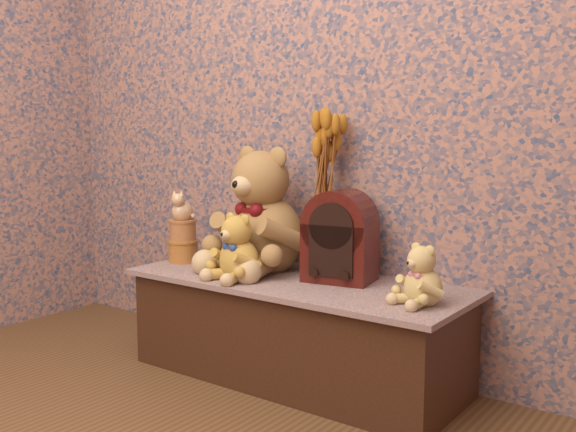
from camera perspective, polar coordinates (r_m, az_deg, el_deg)
name	(u,v)px	position (r m, az deg, el deg)	size (l,w,h in m)	color
display_shelf	(296,329)	(2.50, 0.69, -9.73)	(1.30, 0.52, 0.38)	#364970
teddy_large	(265,204)	(2.58, -2.01, 1.06)	(0.41, 0.49, 0.52)	#9A693B
teddy_medium	(239,244)	(2.43, -4.25, -2.41)	(0.21, 0.25, 0.26)	gold
teddy_small	(423,272)	(2.12, 11.62, -4.75)	(0.16, 0.20, 0.21)	tan
cathedral_radio	(340,235)	(2.39, 4.52, -1.68)	(0.24, 0.17, 0.33)	#3B0F0A
ceramic_vase	(323,246)	(2.52, 3.02, -2.59)	(0.13, 0.13, 0.21)	tan
dried_stalks	(323,160)	(2.49, 3.08, 4.85)	(0.23, 0.23, 0.44)	#AE671B
biscuit_tin_lower	(183,251)	(2.79, -9.05, -3.03)	(0.12, 0.12, 0.09)	gold
biscuit_tin_upper	(183,231)	(2.77, -9.08, -1.25)	(0.11, 0.11, 0.09)	tan
cat_figurine	(182,205)	(2.76, -9.13, 0.96)	(0.09, 0.10, 0.13)	silver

